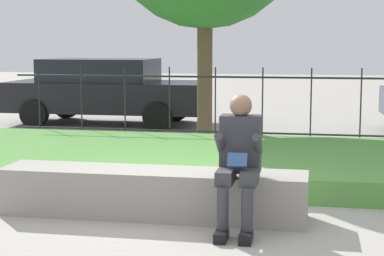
# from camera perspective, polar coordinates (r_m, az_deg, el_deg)

# --- Properties ---
(ground_plane) EXTENTS (60.00, 60.00, 0.00)m
(ground_plane) POSITION_cam_1_polar(r_m,az_deg,el_deg) (6.53, -0.41, -7.97)
(ground_plane) COLOR #A8A399
(stone_bench) EXTENTS (3.12, 0.59, 0.48)m
(stone_bench) POSITION_cam_1_polar(r_m,az_deg,el_deg) (6.56, -3.56, -6.00)
(stone_bench) COLOR gray
(stone_bench) RESTS_ON ground_plane
(person_seated_reader) EXTENTS (0.42, 0.73, 1.28)m
(person_seated_reader) POSITION_cam_1_polar(r_m,az_deg,el_deg) (5.97, 4.21, -2.56)
(person_seated_reader) COLOR black
(person_seated_reader) RESTS_ON ground_plane
(grass_berm) EXTENTS (9.84, 3.34, 0.28)m
(grass_berm) POSITION_cam_1_polar(r_m,az_deg,el_deg) (8.78, 2.62, -2.99)
(grass_berm) COLOR #569342
(grass_berm) RESTS_ON ground_plane
(iron_fence) EXTENTS (7.84, 0.03, 1.35)m
(iron_fence) POSITION_cam_1_polar(r_m,az_deg,el_deg) (10.64, 4.17, 1.97)
(iron_fence) COLOR #232326
(iron_fence) RESTS_ON ground_plane
(car_parked_left) EXTENTS (4.27, 1.96, 1.41)m
(car_parked_left) POSITION_cam_1_polar(r_m,az_deg,el_deg) (14.01, -7.65, 3.38)
(car_parked_left) COLOR black
(car_parked_left) RESTS_ON ground_plane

